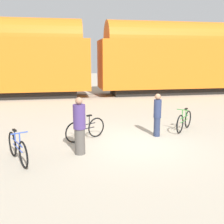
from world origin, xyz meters
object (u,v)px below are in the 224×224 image
(person_in_purple, at_px, (79,126))
(person_in_navy, at_px, (157,115))
(bicycle_green, at_px, (184,121))
(freight_train, at_px, (94,57))
(bicycle_black, at_px, (86,129))
(bicycle_blue, at_px, (18,148))

(person_in_purple, height_order, person_in_navy, person_in_purple)
(bicycle_green, relative_size, person_in_purple, 0.72)
(freight_train, bearing_deg, person_in_navy, -84.64)
(bicycle_green, bearing_deg, bicycle_black, -173.08)
(bicycle_black, distance_m, bicycle_blue, 2.68)
(bicycle_black, relative_size, bicycle_blue, 0.88)
(freight_train, height_order, bicycle_black, freight_train)
(person_in_navy, bearing_deg, bicycle_green, -22.24)
(freight_train, distance_m, bicycle_green, 11.03)
(freight_train, distance_m, bicycle_blue, 13.42)
(bicycle_green, height_order, person_in_purple, person_in_purple)
(freight_train, distance_m, person_in_purple, 12.66)
(person_in_navy, bearing_deg, bicycle_blue, 154.51)
(bicycle_blue, relative_size, person_in_navy, 1.04)
(bicycle_blue, xyz_separation_m, bicycle_green, (6.12, 2.18, -0.01))
(bicycle_green, bearing_deg, person_in_purple, -156.50)
(bicycle_green, bearing_deg, bicycle_blue, -160.38)
(freight_train, xyz_separation_m, person_in_navy, (1.03, -11.00, -2.14))
(bicycle_black, bearing_deg, freight_train, 81.45)
(freight_train, relative_size, bicycle_black, 35.70)
(bicycle_green, distance_m, person_in_purple, 4.75)
(bicycle_blue, height_order, person_in_navy, person_in_navy)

